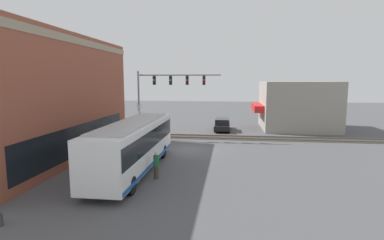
# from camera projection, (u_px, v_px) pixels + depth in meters

# --- Properties ---
(ground_plane) EXTENTS (120.00, 120.00, 0.00)m
(ground_plane) POSITION_uv_depth(u_px,v_px,m) (189.00, 150.00, 26.08)
(ground_plane) COLOR #4C4C4F
(brick_building) EXTENTS (18.72, 10.61, 9.39)m
(brick_building) POSITION_uv_depth(u_px,v_px,m) (15.00, 98.00, 22.73)
(brick_building) COLOR brown
(brick_building) RESTS_ON ground
(shop_building) EXTENTS (8.60, 9.72, 5.85)m
(shop_building) POSITION_uv_depth(u_px,v_px,m) (297.00, 105.00, 37.20)
(shop_building) COLOR gray
(shop_building) RESTS_ON ground
(city_bus) EXTENTS (11.70, 2.59, 3.34)m
(city_bus) POSITION_uv_depth(u_px,v_px,m) (134.00, 144.00, 19.80)
(city_bus) COLOR white
(city_bus) RESTS_ON ground
(traffic_signal_gantry) EXTENTS (0.42, 8.59, 6.96)m
(traffic_signal_gantry) POSITION_uv_depth(u_px,v_px,m) (165.00, 87.00, 30.52)
(traffic_signal_gantry) COLOR gray
(traffic_signal_gantry) RESTS_ON ground
(crossing_signal) EXTENTS (1.41, 1.18, 3.81)m
(crossing_signal) POSITION_uv_depth(u_px,v_px,m) (139.00, 118.00, 29.78)
(crossing_signal) COLOR gray
(crossing_signal) RESTS_ON ground
(rail_track_near) EXTENTS (2.60, 60.00, 0.15)m
(rail_track_near) POSITION_uv_depth(u_px,v_px,m) (197.00, 137.00, 31.98)
(rail_track_near) COLOR #332D28
(rail_track_near) RESTS_ON ground
(parked_car_black) EXTENTS (4.89, 1.82, 1.47)m
(parked_car_black) POSITION_uv_depth(u_px,v_px,m) (222.00, 125.00, 36.03)
(parked_car_black) COLOR black
(parked_car_black) RESTS_ON ground
(pedestrian_near_bus) EXTENTS (0.34, 0.34, 1.66)m
(pedestrian_near_bus) POSITION_uv_depth(u_px,v_px,m) (156.00, 165.00, 18.41)
(pedestrian_near_bus) COLOR #473828
(pedestrian_near_bus) RESTS_ON ground
(pedestrian_at_crossing) EXTENTS (0.34, 0.34, 1.66)m
(pedestrian_at_crossing) POSITION_uv_depth(u_px,v_px,m) (145.00, 133.00, 29.76)
(pedestrian_at_crossing) COLOR #473828
(pedestrian_at_crossing) RESTS_ON ground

